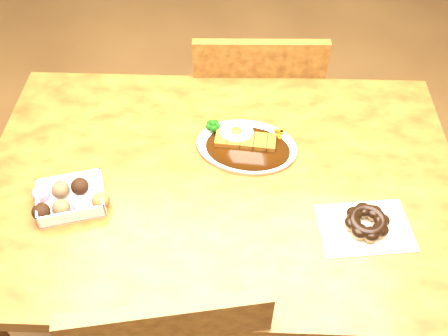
{
  "coord_description": "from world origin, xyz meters",
  "views": [
    {
      "loc": [
        0.04,
        -0.81,
        1.71
      ],
      "look_at": [
        0.01,
        -0.02,
        0.81
      ],
      "focal_mm": 40.0,
      "sensor_mm": 36.0,
      "label": 1
    }
  ],
  "objects_px": {
    "table": "(221,201)",
    "pon_de_ring": "(367,223)",
    "katsu_curry_plate": "(245,144)",
    "chair_far": "(254,113)",
    "donut_box": "(69,198)"
  },
  "relations": [
    {
      "from": "table",
      "to": "pon_de_ring",
      "type": "relative_size",
      "value": 5.3
    },
    {
      "from": "table",
      "to": "katsu_curry_plate",
      "type": "height_order",
      "value": "katsu_curry_plate"
    },
    {
      "from": "table",
      "to": "chair_far",
      "type": "height_order",
      "value": "chair_far"
    },
    {
      "from": "table",
      "to": "chair_far",
      "type": "xyz_separation_m",
      "value": [
        0.1,
        0.53,
        -0.17
      ]
    },
    {
      "from": "katsu_curry_plate",
      "to": "pon_de_ring",
      "type": "relative_size",
      "value": 1.27
    },
    {
      "from": "katsu_curry_plate",
      "to": "donut_box",
      "type": "distance_m",
      "value": 0.46
    },
    {
      "from": "pon_de_ring",
      "to": "table",
      "type": "bearing_deg",
      "value": 157.02
    },
    {
      "from": "donut_box",
      "to": "pon_de_ring",
      "type": "relative_size",
      "value": 0.84
    },
    {
      "from": "katsu_curry_plate",
      "to": "donut_box",
      "type": "xyz_separation_m",
      "value": [
        -0.42,
        -0.2,
        0.01
      ]
    },
    {
      "from": "katsu_curry_plate",
      "to": "pon_de_ring",
      "type": "bearing_deg",
      "value": -41.77
    },
    {
      "from": "katsu_curry_plate",
      "to": "donut_box",
      "type": "bearing_deg",
      "value": -153.92
    },
    {
      "from": "table",
      "to": "donut_box",
      "type": "bearing_deg",
      "value": -164.64
    },
    {
      "from": "donut_box",
      "to": "pon_de_ring",
      "type": "height_order",
      "value": "donut_box"
    },
    {
      "from": "katsu_curry_plate",
      "to": "pon_de_ring",
      "type": "height_order",
      "value": "katsu_curry_plate"
    },
    {
      "from": "katsu_curry_plate",
      "to": "pon_de_ring",
      "type": "xyz_separation_m",
      "value": [
        0.28,
        -0.25,
        0.01
      ]
    }
  ]
}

